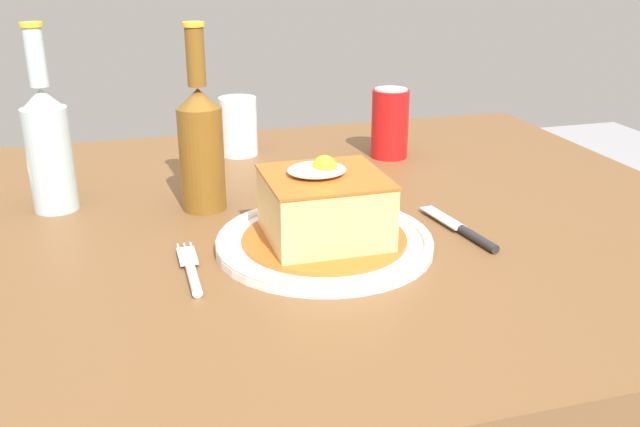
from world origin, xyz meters
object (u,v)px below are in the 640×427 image
Objects in this scene: fork at (191,271)px; beer_bottle_clear at (48,143)px; knife at (467,233)px; main_plate at (324,242)px; soda_can at (390,123)px; beer_bottle_amber at (201,143)px; drinking_glass at (239,130)px.

beer_bottle_clear reaches higher than fork.
knife is 0.62× the size of beer_bottle_clear.
soda_can is (0.23, 0.36, 0.05)m from main_plate.
drinking_glass is at bearing 69.50° from beer_bottle_amber.
soda_can is 0.27m from drinking_glass.
beer_bottle_clear is at bearing 120.64° from fork.
fork is (-0.17, -0.03, -0.00)m from main_plate.
soda_can is 0.40m from beer_bottle_amber.
fork is 0.34m from beer_bottle_clear.
beer_bottle_amber is at bearing 124.34° from main_plate.
main_plate is 1.04× the size of beer_bottle_amber.
beer_bottle_clear is at bearing -168.58° from soda_can.
soda_can is at bearing 44.32° from fork.
knife is (0.37, 0.02, 0.00)m from fork.
fork is 0.50m from drinking_glass.
knife is at bearing -26.29° from beer_bottle_clear.
knife is 0.38m from soda_can.
beer_bottle_amber is (-0.13, 0.19, 0.09)m from main_plate.
main_plate is 2.24× the size of soda_can.
fork is at bearing -101.43° from beer_bottle_amber.
beer_bottle_amber is at bearing -110.50° from drinking_glass.
beer_bottle_clear reaches higher than soda_can.
main_plate reaches higher than fork.
drinking_glass is at bearing 160.77° from soda_can.
soda_can reaches higher than knife.
knife is 1.58× the size of drinking_glass.
soda_can is at bearing 11.42° from beer_bottle_clear.
beer_bottle_clear is at bearing -146.30° from drinking_glass.
soda_can reaches higher than drinking_glass.
soda_can reaches higher than main_plate.
knife is (0.19, -0.02, -0.00)m from main_plate.
beer_bottle_amber and beer_bottle_clear have the same top height.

